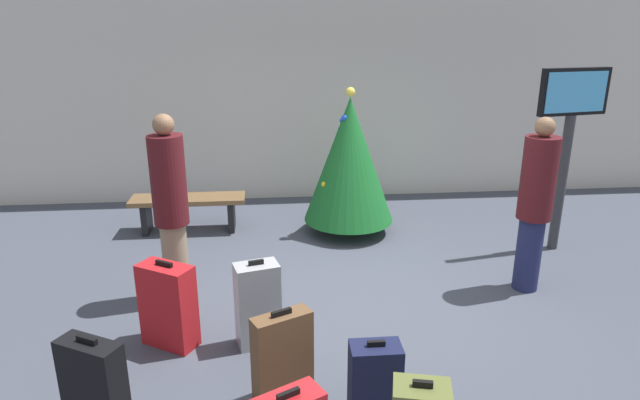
# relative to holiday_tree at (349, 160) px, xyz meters

# --- Properties ---
(ground_plane) EXTENTS (16.00, 16.00, 0.00)m
(ground_plane) POSITION_rel_holiday_tree_xyz_m (-0.17, -1.96, -1.00)
(ground_plane) COLOR #424754
(back_wall) EXTENTS (16.00, 0.20, 3.56)m
(back_wall) POSITION_rel_holiday_tree_xyz_m (-0.17, 1.70, 0.78)
(back_wall) COLOR beige
(back_wall) RESTS_ON ground_plane
(holiday_tree) EXTENTS (1.19, 1.19, 1.94)m
(holiday_tree) POSITION_rel_holiday_tree_xyz_m (0.00, 0.00, 0.00)
(holiday_tree) COLOR #4C3319
(holiday_tree) RESTS_ON ground_plane
(flight_info_kiosk) EXTENTS (0.89, 0.25, 2.21)m
(flight_info_kiosk) POSITION_rel_holiday_tree_xyz_m (2.48, -0.79, 0.54)
(flight_info_kiosk) COLOR #333338
(flight_info_kiosk) RESTS_ON ground_plane
(waiting_bench) EXTENTS (1.51, 0.44, 0.48)m
(waiting_bench) POSITION_rel_holiday_tree_xyz_m (-2.14, 0.24, -0.64)
(waiting_bench) COLOR brown
(waiting_bench) RESTS_ON ground_plane
(traveller_0) EXTENTS (0.48, 0.48, 1.84)m
(traveller_0) POSITION_rel_holiday_tree_xyz_m (1.64, -1.80, -0.03)
(traveller_0) COLOR #1E234C
(traveller_0) RESTS_ON ground_plane
(traveller_1) EXTENTS (0.45, 0.45, 1.90)m
(traveller_1) POSITION_rel_holiday_tree_xyz_m (-2.00, -1.68, 0.01)
(traveller_1) COLOR gray
(traveller_1) RESTS_ON ground_plane
(suitcase_0) EXTENTS (0.53, 0.44, 0.79)m
(suitcase_0) POSITION_rel_holiday_tree_xyz_m (-1.94, -2.52, -0.62)
(suitcase_0) COLOR #B2191E
(suitcase_0) RESTS_ON ground_plane
(suitcase_2) EXTENTS (0.37, 0.23, 0.59)m
(suitcase_2) POSITION_rel_holiday_tree_xyz_m (-0.33, -3.55, -0.73)
(suitcase_2) COLOR #141938
(suitcase_2) RESTS_ON ground_plane
(suitcase_3) EXTENTS (0.47, 0.36, 0.81)m
(suitcase_3) POSITION_rel_holiday_tree_xyz_m (-2.22, -3.67, -0.62)
(suitcase_3) COLOR black
(suitcase_3) RESTS_ON ground_plane
(suitcase_5) EXTENTS (0.42, 0.31, 0.80)m
(suitcase_5) POSITION_rel_holiday_tree_xyz_m (-1.17, -2.58, -0.62)
(suitcase_5) COLOR #9EA0A5
(suitcase_5) RESTS_ON ground_plane
(suitcase_6) EXTENTS (0.47, 0.34, 0.74)m
(suitcase_6) POSITION_rel_holiday_tree_xyz_m (-0.98, -3.33, -0.65)
(suitcase_6) COLOR brown
(suitcase_6) RESTS_ON ground_plane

